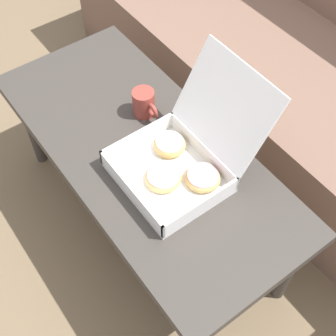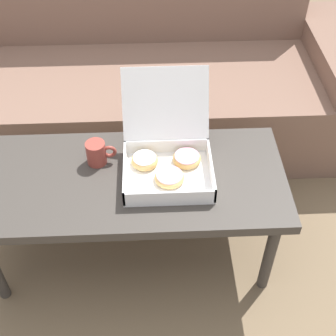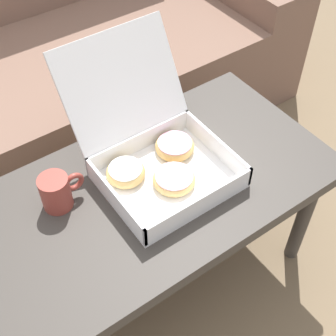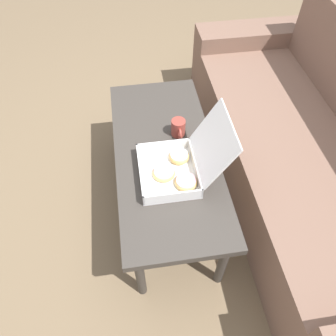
{
  "view_description": "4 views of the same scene",
  "coord_description": "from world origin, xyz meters",
  "px_view_note": "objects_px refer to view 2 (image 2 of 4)",
  "views": [
    {
      "loc": [
        0.8,
        -0.53,
        1.6
      ],
      "look_at": [
        0.14,
        -0.04,
        0.5
      ],
      "focal_mm": 50.0,
      "sensor_mm": 36.0,
      "label": 1
    },
    {
      "loc": [
        0.09,
        -1.23,
        1.69
      ],
      "look_at": [
        0.14,
        -0.04,
        0.5
      ],
      "focal_mm": 50.0,
      "sensor_mm": 36.0,
      "label": 2
    },
    {
      "loc": [
        -0.31,
        -0.68,
        1.37
      ],
      "look_at": [
        0.14,
        -0.04,
        0.5
      ],
      "focal_mm": 50.0,
      "sensor_mm": 36.0,
      "label": 3
    },
    {
      "loc": [
        1.1,
        -0.19,
        1.7
      ],
      "look_at": [
        0.14,
        -0.04,
        0.5
      ],
      "focal_mm": 35.0,
      "sensor_mm": 36.0,
      "label": 4
    }
  ],
  "objects_px": {
    "couch": "(133,80)",
    "pastry_box": "(167,155)",
    "coffee_table": "(130,186)",
    "coffee_mug": "(97,153)"
  },
  "relations": [
    {
      "from": "coffee_table",
      "to": "pastry_box",
      "type": "height_order",
      "value": "pastry_box"
    },
    {
      "from": "pastry_box",
      "to": "coffee_table",
      "type": "bearing_deg",
      "value": -160.42
    },
    {
      "from": "couch",
      "to": "pastry_box",
      "type": "bearing_deg",
      "value": -80.02
    },
    {
      "from": "couch",
      "to": "pastry_box",
      "type": "xyz_separation_m",
      "value": [
        0.14,
        -0.81,
        0.22
      ]
    },
    {
      "from": "coffee_table",
      "to": "coffee_mug",
      "type": "height_order",
      "value": "coffee_mug"
    },
    {
      "from": "couch",
      "to": "coffee_table",
      "type": "xyz_separation_m",
      "value": [
        0.0,
        -0.86,
        0.12
      ]
    },
    {
      "from": "pastry_box",
      "to": "coffee_mug",
      "type": "relative_size",
      "value": 3.57
    },
    {
      "from": "coffee_mug",
      "to": "couch",
      "type": "bearing_deg",
      "value": 81.38
    },
    {
      "from": "pastry_box",
      "to": "coffee_mug",
      "type": "bearing_deg",
      "value": 172.13
    },
    {
      "from": "pastry_box",
      "to": "coffee_mug",
      "type": "xyz_separation_m",
      "value": [
        -0.26,
        0.04,
        -0.01
      ]
    }
  ]
}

